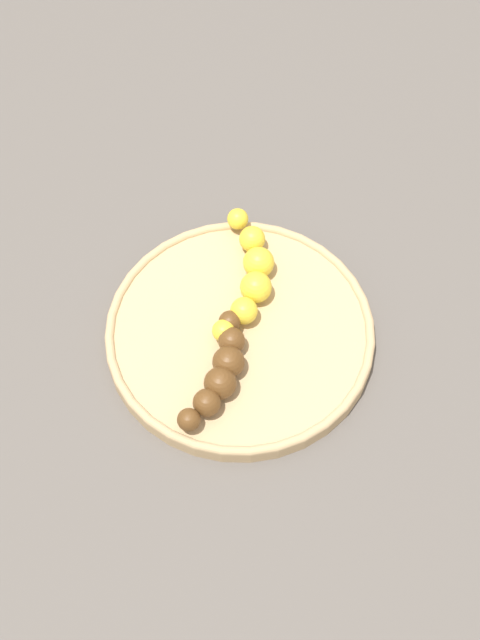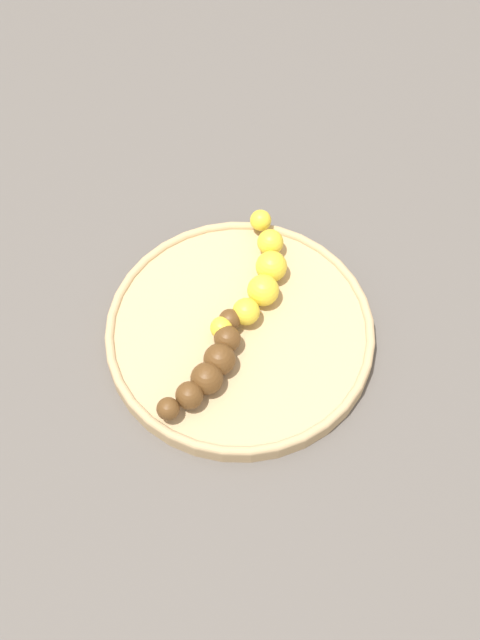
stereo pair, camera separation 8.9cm
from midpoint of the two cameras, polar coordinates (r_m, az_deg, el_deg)
The scene contains 4 objects.
ground_plane at distance 0.93m, azimuth 2.75°, elevation -1.45°, with size 2.40×2.40×0.00m, color #56514C.
fruit_bowl at distance 0.91m, azimuth 2.78°, elevation -1.07°, with size 0.29×0.29×0.02m.
banana_overripe at distance 0.87m, azimuth 0.88°, elevation -3.42°, with size 0.14×0.07×0.03m.
banana_yellow at distance 0.93m, azimuth 4.12°, elevation 2.72°, with size 0.17×0.07×0.03m.
Camera 2 is at (-0.46, -0.06, 0.80)m, focal length 47.65 mm.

